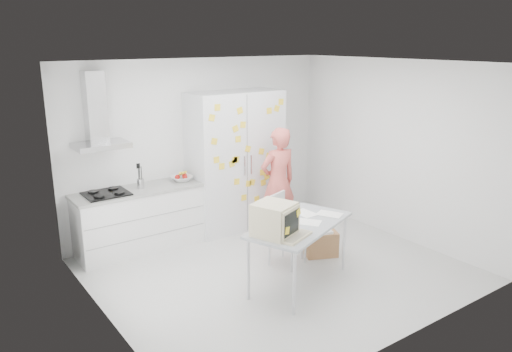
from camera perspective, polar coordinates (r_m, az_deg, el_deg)
floor at (r=6.78m, az=2.41°, el=-10.73°), size 4.50×4.00×0.02m
walls at (r=6.86m, az=-1.15°, el=1.71°), size 4.52×4.01×2.70m
ceiling at (r=6.09m, az=2.71°, el=12.80°), size 4.50×4.00×0.02m
counter_run at (r=7.41m, az=-13.16°, el=-4.76°), size 1.84×0.63×1.28m
range_hood at (r=7.03m, az=-17.75°, el=6.36°), size 0.70×0.48×1.01m
tall_cabinet at (r=7.94m, az=-2.35°, el=1.74°), size 1.50×0.68×2.20m
person at (r=7.68m, az=2.54°, el=-0.68°), size 0.64×0.44×1.70m
desk at (r=5.86m, az=3.29°, el=-5.40°), size 1.65×1.23×1.18m
chair at (r=6.77m, az=3.09°, el=-5.62°), size 0.56×0.56×0.97m
cardboard_box at (r=7.21m, az=7.36°, el=-7.50°), size 0.55×0.51×0.39m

